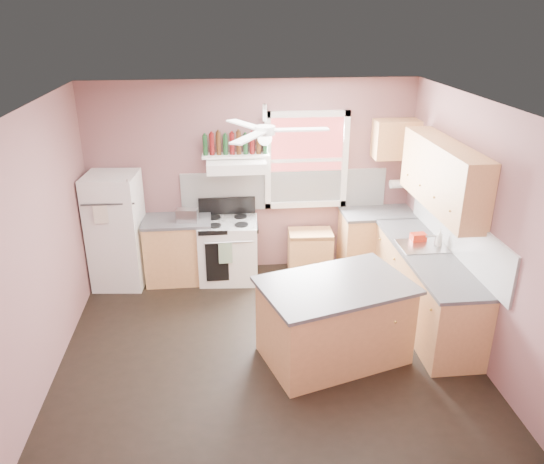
{
  "coord_description": "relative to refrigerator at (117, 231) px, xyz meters",
  "views": [
    {
      "loc": [
        -0.45,
        -5.09,
        3.54
      ],
      "look_at": [
        0.1,
        0.3,
        1.25
      ],
      "focal_mm": 35.0,
      "sensor_mm": 36.0,
      "label": 1
    }
  ],
  "objects": [
    {
      "name": "island",
      "position": [
        2.57,
        -1.97,
        -0.35
      ],
      "size": [
        1.66,
        1.3,
        0.86
      ],
      "primitive_type": "cube",
      "rotation": [
        0.0,
        0.0,
        0.3
      ],
      "color": "#B9834D",
      "rests_on": "floor"
    },
    {
      "name": "backsplash_right",
      "position": [
        4.1,
        -1.36,
        0.39
      ],
      "size": [
        0.03,
        2.6,
        0.55
      ],
      "primitive_type": "cube",
      "color": "white",
      "rests_on": "wall_right"
    },
    {
      "name": "window_view",
      "position": [
        2.61,
        0.33,
        0.82
      ],
      "size": [
        1.0,
        0.02,
        1.2
      ],
      "primitive_type": "cube",
      "color": "maroon",
      "rests_on": "wall_back"
    },
    {
      "name": "paper_towel",
      "position": [
        3.93,
        0.2,
        0.47
      ],
      "size": [
        0.26,
        0.12,
        0.12
      ],
      "primitive_type": "cylinder",
      "rotation": [
        0.0,
        1.57,
        0.0
      ],
      "color": "white",
      "rests_on": "wall_back"
    },
    {
      "name": "bottle_shelf",
      "position": [
        1.63,
        0.21,
        0.94
      ],
      "size": [
        0.9,
        0.26,
        0.03
      ],
      "primitive_type": "cube",
      "color": "white",
      "rests_on": "range_hood"
    },
    {
      "name": "upper_cabinet_right",
      "position": [
        3.94,
        -1.16,
        1.0
      ],
      "size": [
        0.33,
        1.8,
        0.76
      ],
      "primitive_type": "cube",
      "color": "#B9834D",
      "rests_on": "wall_right"
    },
    {
      "name": "sink",
      "position": [
        3.8,
        -1.16,
        0.11
      ],
      "size": [
        0.55,
        0.45,
        0.03
      ],
      "primitive_type": "cube",
      "color": "silver",
      "rests_on": "counter_right"
    },
    {
      "name": "ceiling_fan_hub",
      "position": [
        1.86,
        -1.66,
        1.67
      ],
      "size": [
        0.2,
        0.2,
        0.08
      ],
      "primitive_type": "cylinder",
      "color": "white",
      "rests_on": "ceiling"
    },
    {
      "name": "backsplash_back",
      "position": [
        2.31,
        0.33,
        0.39
      ],
      "size": [
        2.9,
        0.03,
        0.55
      ],
      "primitive_type": "cube",
      "color": "white",
      "rests_on": "wall_back"
    },
    {
      "name": "counter_corner",
      "position": [
        3.61,
        0.04,
        0.1
      ],
      "size": [
        1.02,
        0.62,
        0.04
      ],
      "primitive_type": "cube",
      "color": "#474749",
      "rests_on": "base_cabinet_corner"
    },
    {
      "name": "red_caddy",
      "position": [
        3.8,
        -1.0,
        0.17
      ],
      "size": [
        0.19,
        0.13,
        0.1
      ],
      "primitive_type": "cube",
      "rotation": [
        0.0,
        0.0,
        0.07
      ],
      "color": "red",
      "rests_on": "counter_right"
    },
    {
      "name": "soap_bottle",
      "position": [
        3.99,
        -1.18,
        0.23
      ],
      "size": [
        0.1,
        0.1,
        0.22
      ],
      "primitive_type": "imported",
      "rotation": [
        0.0,
        0.0,
        6.07
      ],
      "color": "silver",
      "rests_on": "counter_right"
    },
    {
      "name": "cart",
      "position": [
        2.66,
        0.09,
        -0.48
      ],
      "size": [
        0.63,
        0.44,
        0.62
      ],
      "primitive_type": "cube",
      "rotation": [
        0.0,
        0.0,
        -0.05
      ],
      "color": "#B9834D",
      "rests_on": "floor"
    },
    {
      "name": "base_cabinet_corner",
      "position": [
        3.61,
        0.04,
        -0.35
      ],
      "size": [
        1.0,
        0.6,
        0.86
      ],
      "primitive_type": "cube",
      "color": "#B9834D",
      "rests_on": "floor"
    },
    {
      "name": "refrigerator",
      "position": [
        0.0,
        0.0,
        0.0
      ],
      "size": [
        0.72,
        0.71,
        1.57
      ],
      "primitive_type": "cube",
      "rotation": [
        0.0,
        0.0,
        -0.1
      ],
      "color": "white",
      "rests_on": "floor"
    },
    {
      "name": "window_frame",
      "position": [
        2.61,
        0.3,
        0.82
      ],
      "size": [
        1.16,
        0.07,
        1.36
      ],
      "primitive_type": "cube",
      "color": "white",
      "rests_on": "wall_back"
    },
    {
      "name": "ceiling",
      "position": [
        1.86,
        -1.66,
        1.92
      ],
      "size": [
        4.5,
        4.5,
        0.0
      ],
      "primitive_type": "plane",
      "color": "white",
      "rests_on": "ground"
    },
    {
      "name": "counter_right",
      "position": [
        3.8,
        -1.36,
        0.1
      ],
      "size": [
        0.62,
        2.22,
        0.04
      ],
      "primitive_type": "cube",
      "color": "#474749",
      "rests_on": "base_cabinet_right"
    },
    {
      "name": "island_top",
      "position": [
        2.57,
        -1.97,
        0.1
      ],
      "size": [
        1.76,
        1.41,
        0.04
      ],
      "primitive_type": "cube",
      "rotation": [
        0.0,
        0.0,
        0.3
      ],
      "color": "#474749",
      "rests_on": "island"
    },
    {
      "name": "counter_left",
      "position": [
        0.8,
        0.04,
        0.1
      ],
      "size": [
        0.92,
        0.62,
        0.04
      ],
      "primitive_type": "cube",
      "color": "#474749",
      "rests_on": "base_cabinet_left"
    },
    {
      "name": "wine_bottles",
      "position": [
        1.63,
        0.21,
        1.1
      ],
      "size": [
        0.86,
        0.06,
        0.31
      ],
      "color": "#143819",
      "rests_on": "bottle_shelf"
    },
    {
      "name": "range_hood",
      "position": [
        1.63,
        0.09,
        0.84
      ],
      "size": [
        0.78,
        0.5,
        0.14
      ],
      "primitive_type": "cube",
      "color": "white",
      "rests_on": "wall_back"
    },
    {
      "name": "base_cabinet_right",
      "position": [
        3.81,
        -1.36,
        -0.35
      ],
      "size": [
        0.6,
        2.2,
        0.86
      ],
      "primitive_type": "cube",
      "color": "#B9834D",
      "rests_on": "floor"
    },
    {
      "name": "toaster",
      "position": [
        0.95,
        -0.06,
        0.21
      ],
      "size": [
        0.3,
        0.19,
        0.18
      ],
      "primitive_type": "cube",
      "rotation": [
        0.0,
        0.0,
        -0.11
      ],
      "color": "silver",
      "rests_on": "counter_left"
    },
    {
      "name": "base_cabinet_left",
      "position": [
        0.8,
        0.04,
        -0.35
      ],
      "size": [
        0.9,
        0.6,
        0.86
      ],
      "primitive_type": "cube",
      "color": "#B9834D",
      "rests_on": "floor"
    },
    {
      "name": "stove",
      "position": [
        1.49,
        -0.01,
        -0.35
      ],
      "size": [
        0.84,
        0.7,
        0.86
      ],
      "primitive_type": "cube",
      "rotation": [
        0.0,
        0.0,
        -0.08
      ],
      "color": "white",
      "rests_on": "floor"
    },
    {
      "name": "wall_right",
      "position": [
        4.14,
        -1.66,
        0.57
      ],
      "size": [
        0.05,
        4.0,
        2.7
      ],
      "primitive_type": "cube",
      "color": "#7A5151",
      "rests_on": "ground"
    },
    {
      "name": "wall_back",
      "position": [
        1.86,
        0.37,
        0.57
      ],
      "size": [
        4.5,
        0.05,
        2.7
      ],
      "primitive_type": "cube",
      "color": "#7A5151",
      "rests_on": "ground"
    },
    {
      "name": "floor",
      "position": [
        1.86,
        -1.66,
        -0.78
      ],
      "size": [
        4.5,
        4.5,
        0.0
      ],
      "primitive_type": "plane",
      "color": "black",
      "rests_on": "ground"
    },
    {
      "name": "upper_cabinet_corner",
      "position": [
        3.81,
        0.17,
        1.12
      ],
      "size": [
        0.6,
        0.33,
        0.52
      ],
      "primitive_type": "cube",
      "color": "#B9834D",
      "rests_on": "wall_back"
    },
    {
      "name": "wall_left",
      "position": [
        -0.41,
        -1.66,
        0.57
      ],
      "size": [
        0.05,
        4.0,
        2.7
      ],
      "primitive_type": "cube",
      "color": "#7A5151",
      "rests_on": "ground"
    },
    {
      "name": "faucet",
      "position": [
        3.96,
        -1.16,
        0.19
      ],
      "size": [
        0.03,
        0.03,
        0.14
      ],
      "primitive_type": "cylinder",
      "color": "silver",
      "rests_on": "sink"
    }
  ]
}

